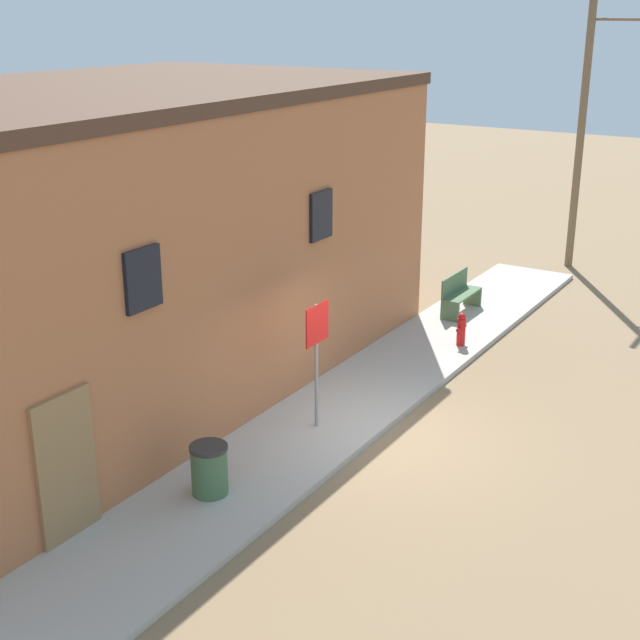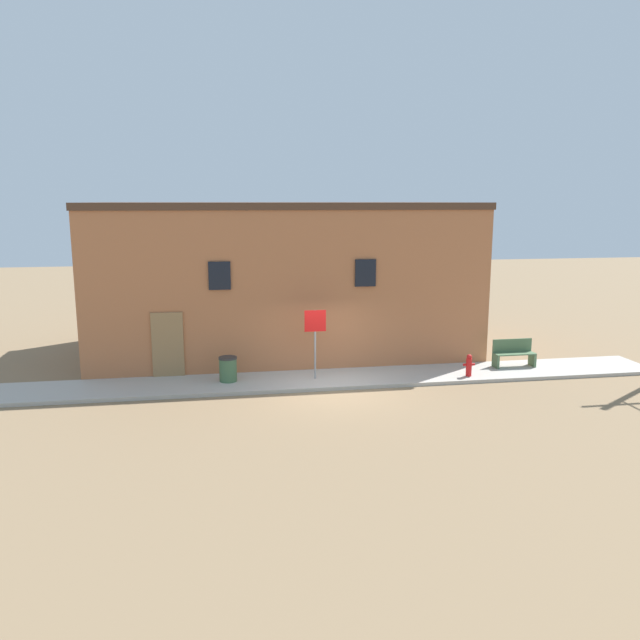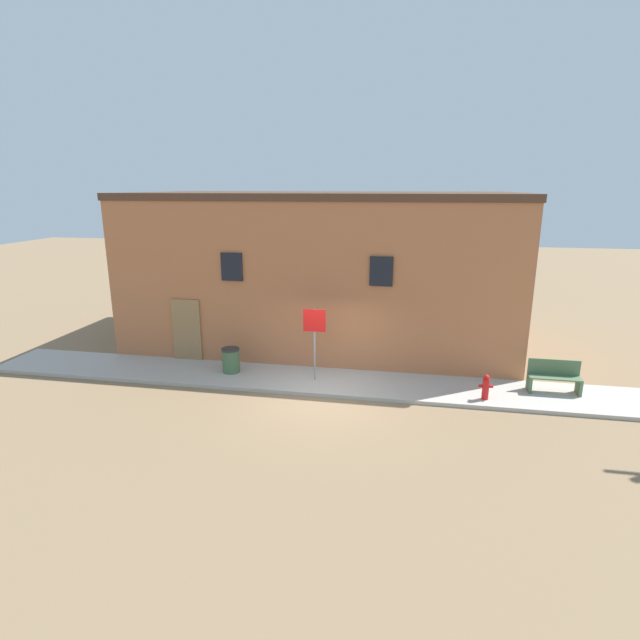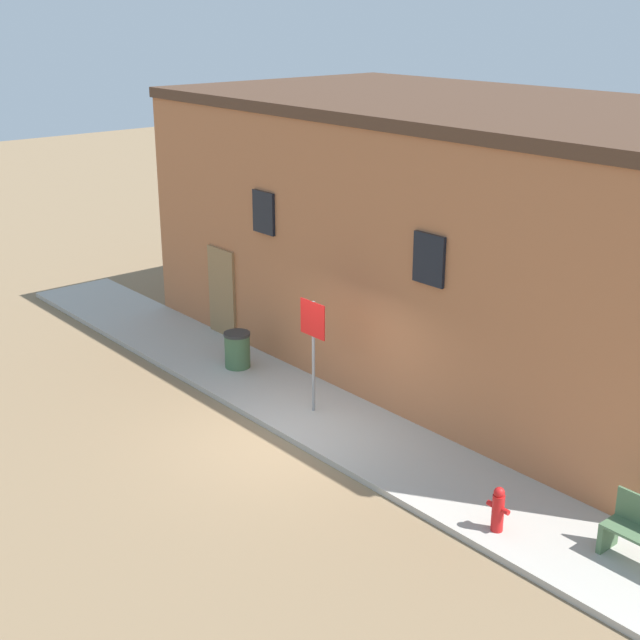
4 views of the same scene
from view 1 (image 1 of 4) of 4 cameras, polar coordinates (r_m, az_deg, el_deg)
name	(u,v)px [view 1 (image 1 of 4)]	position (r m, az deg, el deg)	size (l,w,h in m)	color
ground_plane	(382,436)	(15.43, 3.97, -7.41)	(80.00, 80.00, 0.00)	#846B4C
sidewalk	(329,419)	(15.87, 0.56, -6.33)	(21.95, 2.13, 0.12)	#B2ADA3
brick_building	(85,244)	(17.02, -14.84, 4.70)	(13.70, 7.36, 5.62)	#B26B42
fire_hydrant	(461,329)	(19.16, 9.03, -0.57)	(0.39, 0.18, 0.72)	red
stop_sign	(317,342)	(14.86, -0.20, -1.42)	(0.68, 0.06, 2.21)	gray
bench	(459,294)	(21.20, 8.92, 1.64)	(1.41, 0.44, 0.93)	#4C6B47
trash_bin	(209,469)	(13.41, -7.09, -9.46)	(0.57, 0.57, 0.78)	#426642
utility_pole	(590,106)	(25.43, 16.90, 12.98)	(1.80, 2.22, 8.10)	brown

